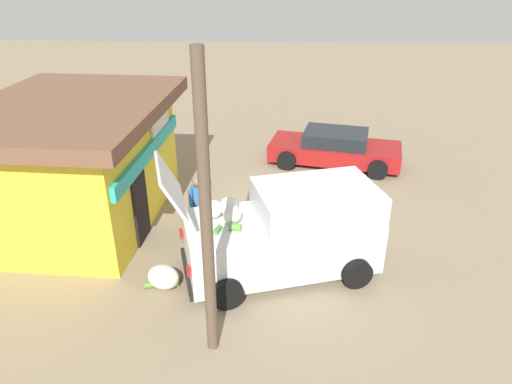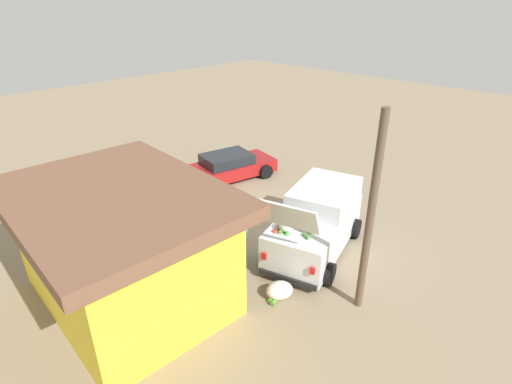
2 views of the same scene
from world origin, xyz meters
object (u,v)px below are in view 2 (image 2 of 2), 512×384
Objects in this scene: parked_sedan at (227,167)px; paint_bucket at (178,225)px; customer_bending at (273,247)px; unloaded_banana_pile at (279,291)px; storefront_bar at (124,245)px; delivery_van at (316,221)px; vendor_standing at (241,233)px.

parked_sedan is 13.91× the size of paint_bucket.
customer_bending is 1.30m from unloaded_banana_pile.
storefront_bar is at bearing 58.74° from customer_bending.
storefront_bar is 5.93m from delivery_van.
unloaded_banana_pile is 5.00m from paint_bucket.
vendor_standing is 1.81× the size of unloaded_banana_pile.
storefront_bar reaches higher than paint_bucket.
vendor_standing reaches higher than unloaded_banana_pile.
parked_sedan is 7.22m from customer_bending.
storefront_bar is 3.91m from paint_bucket.
customer_bending is 4.23m from paint_bucket.
parked_sedan reaches higher than paint_bucket.
customer_bending reaches higher than unloaded_banana_pile.
unloaded_banana_pile is (-2.01, 0.50, -0.75)m from vendor_standing.
delivery_van is 2.92× the size of vendor_standing.
vendor_standing is 1.12× the size of customer_bending.
paint_bucket is (-2.04, 4.23, -0.40)m from parked_sedan.
delivery_van reaches higher than paint_bucket.
parked_sedan is 8.32m from unloaded_banana_pile.
parked_sedan is (4.05, -7.22, -1.11)m from storefront_bar.
parked_sedan is 4.97× the size of unloaded_banana_pile.
customer_bending is at bearing 148.81° from parked_sedan.
paint_bucket is at bearing -56.05° from storefront_bar.
parked_sedan is 4.71m from paint_bucket.
storefront_bar is 4.33m from unloaded_banana_pile.
unloaded_banana_pile reaches higher than paint_bucket.
customer_bending is 4.51× the size of paint_bucket.
storefront_bar is 3.77× the size of vendor_standing.
customer_bending is (-2.12, -3.49, -0.76)m from storefront_bar.
customer_bending reaches higher than paint_bucket.
delivery_van is 1.98m from customer_bending.
customer_bending is 1.61× the size of unloaded_banana_pile.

